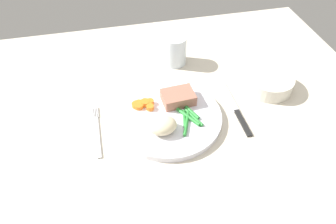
% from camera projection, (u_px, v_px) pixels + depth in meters
% --- Properties ---
extents(dining_table, '(1.20, 0.90, 0.02)m').
position_uv_depth(dining_table, '(160.00, 115.00, 0.82)').
color(dining_table, beige).
rests_on(dining_table, ground).
extents(dinner_plate, '(0.27, 0.27, 0.02)m').
position_uv_depth(dinner_plate, '(168.00, 117.00, 0.79)').
color(dinner_plate, white).
rests_on(dinner_plate, dining_table).
extents(meat_portion, '(0.09, 0.07, 0.03)m').
position_uv_depth(meat_portion, '(178.00, 97.00, 0.81)').
color(meat_portion, '#A86B56').
rests_on(meat_portion, dinner_plate).
extents(mashed_potatoes, '(0.07, 0.06, 0.04)m').
position_uv_depth(mashed_potatoes, '(162.00, 125.00, 0.73)').
color(mashed_potatoes, beige).
rests_on(mashed_potatoes, dinner_plate).
extents(carrot_slices, '(0.06, 0.04, 0.01)m').
position_uv_depth(carrot_slices, '(143.00, 104.00, 0.80)').
color(carrot_slices, orange).
rests_on(carrot_slices, dinner_plate).
extents(green_beans, '(0.06, 0.10, 0.01)m').
position_uv_depth(green_beans, '(189.00, 118.00, 0.77)').
color(green_beans, '#2D8C38').
rests_on(green_beans, dinner_plate).
extents(fork, '(0.01, 0.17, 0.00)m').
position_uv_depth(fork, '(97.00, 131.00, 0.76)').
color(fork, silver).
rests_on(fork, dining_table).
extents(knife, '(0.02, 0.20, 0.01)m').
position_uv_depth(knife, '(235.00, 109.00, 0.82)').
color(knife, black).
rests_on(knife, dining_table).
extents(water_glass, '(0.07, 0.07, 0.09)m').
position_uv_depth(water_glass, '(175.00, 52.00, 0.94)').
color(water_glass, silver).
rests_on(water_glass, dining_table).
extents(salad_bowl, '(0.13, 0.13, 0.04)m').
position_uv_depth(salad_bowl, '(270.00, 82.00, 0.86)').
color(salad_bowl, silver).
rests_on(salad_bowl, dining_table).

